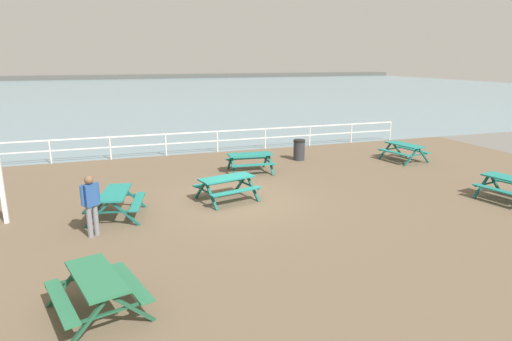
# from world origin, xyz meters

# --- Properties ---
(ground_plane) EXTENTS (30.00, 24.00, 0.20)m
(ground_plane) POSITION_xyz_m (0.00, 0.00, -0.10)
(ground_plane) COLOR brown
(sea_band) EXTENTS (142.00, 90.00, 0.01)m
(sea_band) POSITION_xyz_m (0.00, 52.75, 0.00)
(sea_band) COLOR gray
(sea_band) RESTS_ON ground
(distant_shoreline) EXTENTS (142.00, 6.00, 1.80)m
(distant_shoreline) POSITION_xyz_m (0.00, 95.75, 0.00)
(distant_shoreline) COLOR #4C4C47
(distant_shoreline) RESTS_ON ground
(seaward_railing) EXTENTS (23.07, 0.07, 1.08)m
(seaward_railing) POSITION_xyz_m (0.00, 7.75, 0.77)
(seaward_railing) COLOR white
(seaward_railing) RESTS_ON ground
(picnic_table_near_left) EXTENTS (1.92, 1.67, 0.80)m
(picnic_table_near_left) POSITION_xyz_m (1.58, 3.40, 0.58)
(picnic_table_near_left) COLOR #1E7A70
(picnic_table_near_left) RESTS_ON ground
(picnic_table_near_right) EXTENTS (1.84, 2.06, 0.80)m
(picnic_table_near_right) POSITION_xyz_m (-3.81, -0.33, 0.58)
(picnic_table_near_right) COLOR #1E7A70
(picnic_table_near_right) RESTS_ON ground
(picnic_table_mid_centre) EXTENTS (1.93, 2.14, 0.80)m
(picnic_table_mid_centre) POSITION_xyz_m (-4.29, -5.54, 0.58)
(picnic_table_mid_centre) COLOR #286B47
(picnic_table_mid_centre) RESTS_ON ground
(picnic_table_far_left) EXTENTS (1.79, 2.02, 0.80)m
(picnic_table_far_left) POSITION_xyz_m (8.92, 3.09, 0.58)
(picnic_table_far_left) COLOR #1E7A70
(picnic_table_far_left) RESTS_ON ground
(picnic_table_far_right) EXTENTS (1.84, 2.06, 0.80)m
(picnic_table_far_right) POSITION_xyz_m (8.50, -3.00, 0.58)
(picnic_table_far_right) COLOR #1E7A70
(picnic_table_far_right) RESTS_ON ground
(picnic_table_seaward) EXTENTS (2.12, 1.90, 0.80)m
(picnic_table_seaward) POSITION_xyz_m (-0.29, 0.18, 0.58)
(picnic_table_seaward) COLOR #1E7A70
(picnic_table_seaward) RESTS_ON ground
(visitor) EXTENTS (0.46, 0.37, 1.66)m
(visitor) POSITION_xyz_m (-4.44, -1.65, 0.95)
(visitor) COLOR slate
(visitor) RESTS_ON ground
(litter_bin) EXTENTS (0.55, 0.55, 0.95)m
(litter_bin) POSITION_xyz_m (4.43, 4.81, 0.48)
(litter_bin) COLOR #2D2D33
(litter_bin) RESTS_ON ground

